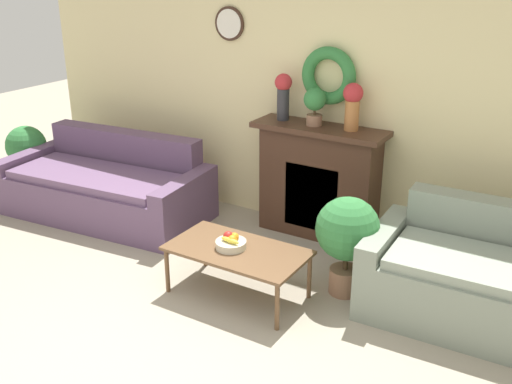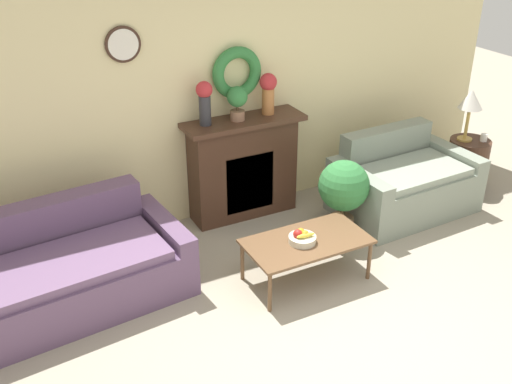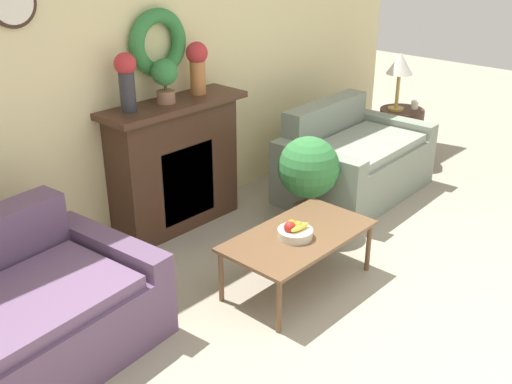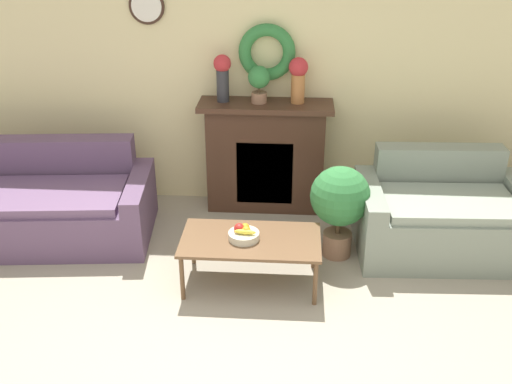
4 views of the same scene
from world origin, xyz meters
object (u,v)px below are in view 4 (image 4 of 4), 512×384
object	(u,v)px
fruit_bowl	(244,234)
couch_left	(31,205)
fireplace	(266,156)
potted_plant_on_mantel	(259,81)
potted_plant_floor_by_loveseat	(340,201)
loveseat_right	(443,217)
vase_on_mantel_right	(298,77)
coffee_table	(251,242)
vase_on_mantel_left	(223,74)

from	to	relation	value
fruit_bowl	couch_left	bearing A→B (deg)	161.72
fireplace	couch_left	bearing A→B (deg)	-161.60
fruit_bowl	potted_plant_on_mantel	bearing A→B (deg)	88.54
fruit_bowl	potted_plant_floor_by_loveseat	world-z (taller)	potted_plant_floor_by_loveseat
fireplace	loveseat_right	distance (m)	1.75
vase_on_mantel_right	coffee_table	bearing A→B (deg)	-103.94
potted_plant_floor_by_loveseat	coffee_table	bearing A→B (deg)	-146.12
couch_left	loveseat_right	distance (m)	3.68
loveseat_right	vase_on_mantel_left	size ratio (longest dim) A/B	3.43
potted_plant_floor_by_loveseat	potted_plant_on_mantel	bearing A→B (deg)	130.69
vase_on_mantel_left	fruit_bowl	bearing A→B (deg)	-77.39
vase_on_mantel_right	potted_plant_on_mantel	distance (m)	0.36
fireplace	vase_on_mantel_left	xyz separation A→B (m)	(-0.40, 0.01, 0.80)
vase_on_mantel_left	couch_left	bearing A→B (deg)	-157.46
fireplace	loveseat_right	world-z (taller)	fireplace
coffee_table	potted_plant_floor_by_loveseat	world-z (taller)	potted_plant_floor_by_loveseat
couch_left	loveseat_right	world-z (taller)	loveseat_right
coffee_table	vase_on_mantel_right	bearing A→B (deg)	76.06
coffee_table	fruit_bowl	bearing A→B (deg)	-172.51
coffee_table	fruit_bowl	size ratio (longest dim) A/B	4.50
fireplace	potted_plant_on_mantel	xyz separation A→B (m)	(-0.06, -0.01, 0.75)
loveseat_right	potted_plant_on_mantel	distance (m)	2.04
loveseat_right	vase_on_mantel_right	world-z (taller)	vase_on_mantel_right
couch_left	potted_plant_on_mantel	bearing A→B (deg)	13.09
couch_left	fruit_bowl	size ratio (longest dim) A/B	9.19
couch_left	coffee_table	bearing A→B (deg)	-23.12
coffee_table	potted_plant_on_mantel	xyz separation A→B (m)	(-0.02, 1.33, 0.92)
vase_on_mantel_right	loveseat_right	bearing A→B (deg)	-28.68
potted_plant_on_mantel	coffee_table	bearing A→B (deg)	-89.12
fireplace	loveseat_right	xyz separation A→B (m)	(1.58, -0.70, -0.24)
loveseat_right	vase_on_mantel_right	bearing A→B (deg)	149.14
vase_on_mantel_left	potted_plant_on_mantel	xyz separation A→B (m)	(0.34, -0.02, -0.05)
fireplace	potted_plant_floor_by_loveseat	bearing A→B (deg)	-52.32
potted_plant_floor_by_loveseat	fireplace	bearing A→B (deg)	127.68
loveseat_right	potted_plant_floor_by_loveseat	distance (m)	0.95
vase_on_mantel_right	potted_plant_on_mantel	bearing A→B (deg)	-176.79
vase_on_mantel_left	potted_plant_floor_by_loveseat	distance (m)	1.61
couch_left	vase_on_mantel_left	bearing A→B (deg)	17.06
couch_left	potted_plant_floor_by_loveseat	size ratio (longest dim) A/B	2.72
vase_on_mantel_left	potted_plant_floor_by_loveseat	world-z (taller)	vase_on_mantel_left
fireplace	couch_left	world-z (taller)	fireplace
loveseat_right	vase_on_mantel_right	distance (m)	1.79
potted_plant_on_mantel	loveseat_right	bearing A→B (deg)	-22.61
vase_on_mantel_right	potted_plant_floor_by_loveseat	size ratio (longest dim) A/B	0.52
vase_on_mantel_left	potted_plant_floor_by_loveseat	bearing A→B (deg)	-39.17
couch_left	potted_plant_on_mantel	distance (m)	2.36
vase_on_mantel_right	potted_plant_floor_by_loveseat	world-z (taller)	vase_on_mantel_right
loveseat_right	vase_on_mantel_right	xyz separation A→B (m)	(-1.29, 0.71, 1.03)
fruit_bowl	potted_plant_on_mantel	distance (m)	1.58
coffee_table	potted_plant_on_mantel	bearing A→B (deg)	90.88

